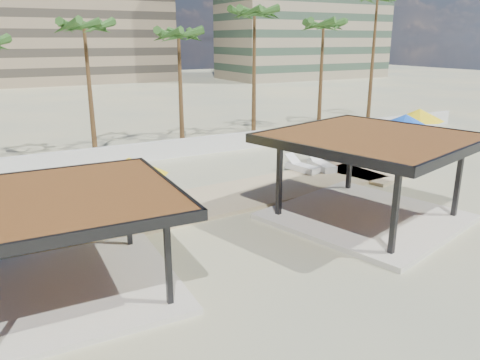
# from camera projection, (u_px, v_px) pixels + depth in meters

# --- Properties ---
(ground) EXTENTS (200.00, 200.00, 0.00)m
(ground) POSITION_uv_depth(u_px,v_px,m) (299.00, 258.00, 16.63)
(ground) COLOR #CDBE88
(ground) RESTS_ON ground
(promenade) EXTENTS (44.45, 7.97, 0.24)m
(promenade) POSITION_uv_depth(u_px,v_px,m) (243.00, 190.00, 23.97)
(promenade) COLOR #C6B284
(promenade) RESTS_ON ground
(boundary_wall) EXTENTS (56.00, 0.30, 1.20)m
(boundary_wall) POSITION_uv_depth(u_px,v_px,m) (153.00, 151.00, 29.89)
(boundary_wall) COLOR silver
(boundary_wall) RESTS_ON ground
(pavilion_central) EXTENTS (9.04, 9.04, 3.74)m
(pavilion_central) POSITION_uv_depth(u_px,v_px,m) (369.00, 170.00, 19.61)
(pavilion_central) COLOR beige
(pavilion_central) RESTS_ON ground
(pavilion_west) EXTENTS (6.47, 6.47, 3.19)m
(pavilion_west) POSITION_uv_depth(u_px,v_px,m) (70.00, 234.00, 13.95)
(pavilion_west) COLOR beige
(pavilion_west) RESTS_ON ground
(umbrella_b) EXTENTS (3.70, 3.70, 2.76)m
(umbrella_b) POSITION_uv_depth(u_px,v_px,m) (130.00, 167.00, 18.79)
(umbrella_b) COLOR beige
(umbrella_b) RESTS_ON promenade
(umbrella_c) EXTENTS (3.85, 3.85, 2.62)m
(umbrella_c) POSITION_uv_depth(u_px,v_px,m) (351.00, 126.00, 28.40)
(umbrella_c) COLOR beige
(umbrella_c) RESTS_ON promenade
(umbrella_d) EXTENTS (3.92, 3.92, 2.94)m
(umbrella_d) POSITION_uv_depth(u_px,v_px,m) (405.00, 121.00, 28.36)
(umbrella_d) COLOR beige
(umbrella_d) RESTS_ON promenade
(umbrella_e) EXTENTS (3.25, 3.25, 2.87)m
(umbrella_e) POSITION_uv_depth(u_px,v_px,m) (419.00, 115.00, 31.06)
(umbrella_e) COLOR beige
(umbrella_e) RESTS_ON promenade
(lounger_b) EXTENTS (1.11, 2.46, 0.90)m
(lounger_b) POSITION_uv_depth(u_px,v_px,m) (321.00, 165.00, 27.40)
(lounger_b) COLOR white
(lounger_b) RESTS_ON promenade
(lounger_c) EXTENTS (1.12, 2.31, 0.84)m
(lounger_c) POSITION_uv_depth(u_px,v_px,m) (302.00, 167.00, 26.99)
(lounger_c) COLOR white
(lounger_c) RESTS_ON promenade
(lounger_d) EXTENTS (2.00, 2.46, 0.92)m
(lounger_d) POSITION_uv_depth(u_px,v_px,m) (358.00, 156.00, 29.42)
(lounger_d) COLOR white
(lounger_d) RESTS_ON promenade
(palm_d) EXTENTS (3.00, 3.00, 9.08)m
(palm_d) POSITION_uv_depth(u_px,v_px,m) (84.00, 31.00, 28.82)
(palm_d) COLOR brown
(palm_d) RESTS_ON ground
(palm_e) EXTENTS (3.00, 3.00, 8.59)m
(palm_e) POSITION_uv_depth(u_px,v_px,m) (179.00, 39.00, 31.29)
(palm_e) COLOR brown
(palm_e) RESTS_ON ground
(palm_f) EXTENTS (3.00, 3.00, 10.13)m
(palm_f) POSITION_uv_depth(u_px,v_px,m) (255.00, 18.00, 33.80)
(palm_f) COLOR brown
(palm_f) RESTS_ON ground
(palm_g) EXTENTS (3.00, 3.00, 9.36)m
(palm_g) POSITION_uv_depth(u_px,v_px,m) (323.00, 29.00, 36.43)
(palm_g) COLOR brown
(palm_g) RESTS_ON ground
(palm_h) EXTENTS (3.00, 3.00, 11.68)m
(palm_h) POSITION_uv_depth(u_px,v_px,m) (377.00, 3.00, 39.07)
(palm_h) COLOR brown
(palm_h) RESTS_ON ground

